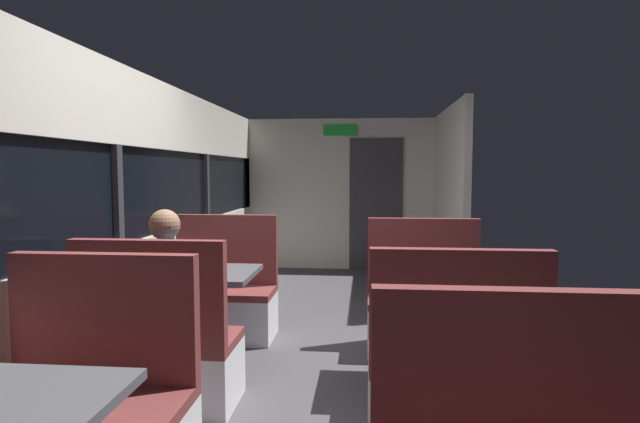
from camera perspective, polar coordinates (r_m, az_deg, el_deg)
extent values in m
cube|color=#423F44|center=(3.92, -1.12, -18.19)|extent=(3.30, 9.20, 0.02)
cube|color=beige|center=(4.17, -21.69, -10.08)|extent=(0.08, 8.40, 0.95)
cube|color=beige|center=(4.07, -22.33, 11.20)|extent=(0.08, 8.40, 0.60)
cube|color=black|center=(4.05, -22.17, 1.67)|extent=(0.03, 8.40, 0.75)
cube|color=#2D2D30|center=(4.03, -21.79, 1.67)|extent=(0.06, 0.08, 0.75)
cube|color=#2D2D30|center=(5.98, -12.64, 2.71)|extent=(0.06, 0.08, 0.75)
cube|color=#2D2D30|center=(8.01, -8.04, 3.21)|extent=(0.06, 0.08, 0.75)
cube|color=beige|center=(7.81, 2.24, 1.94)|extent=(2.90, 0.08, 2.30)
cube|color=#333338|center=(7.76, 6.28, 0.79)|extent=(0.80, 0.04, 2.00)
cube|color=green|center=(7.77, 2.24, 9.08)|extent=(0.50, 0.03, 0.16)
cube|color=beige|center=(6.69, 14.22, 1.36)|extent=(0.08, 2.40, 2.30)
cube|color=brown|center=(2.74, -24.95, -19.17)|extent=(0.95, 0.50, 0.06)
cube|color=brown|center=(2.80, -23.01, -10.93)|extent=(0.95, 0.08, 0.65)
cylinder|color=#9E9EA3|center=(4.13, -13.61, -11.83)|extent=(0.10, 0.10, 0.70)
cube|color=#4C4C51|center=(4.04, -13.70, -6.78)|extent=(0.90, 0.70, 0.04)
cube|color=silver|center=(3.59, -17.10, -17.03)|extent=(0.95, 0.50, 0.39)
cube|color=brown|center=(3.52, -17.18, -13.62)|extent=(0.95, 0.50, 0.06)
cube|color=brown|center=(3.24, -18.76, -8.72)|extent=(0.95, 0.08, 0.65)
cube|color=silver|center=(4.77, -10.97, -11.46)|extent=(0.95, 0.50, 0.39)
cube|color=brown|center=(4.72, -11.02, -8.83)|extent=(0.95, 0.50, 0.06)
cube|color=brown|center=(4.85, -10.39, -4.18)|extent=(0.95, 0.08, 0.65)
cube|color=brown|center=(1.98, 20.26, -17.35)|extent=(0.95, 0.08, 0.65)
cylinder|color=#9E9EA3|center=(3.76, 12.86, -13.44)|extent=(0.10, 0.10, 0.70)
cube|color=#4C4C51|center=(3.67, 12.96, -7.93)|extent=(0.90, 0.70, 0.04)
cube|color=silver|center=(3.21, 14.47, -19.69)|extent=(0.95, 0.50, 0.39)
cube|color=brown|center=(3.12, 14.56, -15.92)|extent=(0.95, 0.50, 0.06)
cube|color=brown|center=(2.82, 15.41, -10.62)|extent=(0.95, 0.08, 0.65)
cube|color=silver|center=(4.43, 11.66, -12.73)|extent=(0.95, 0.50, 0.39)
cube|color=brown|center=(4.37, 11.71, -9.91)|extent=(0.95, 0.50, 0.06)
cube|color=brown|center=(4.50, 11.48, -4.87)|extent=(0.95, 0.08, 0.65)
cube|color=#26262D|center=(3.58, -17.11, -16.59)|extent=(0.30, 0.36, 0.45)
cube|color=#3F598C|center=(3.47, -17.00, -8.19)|extent=(0.34, 0.22, 0.60)
sphere|color=#8C664C|center=(3.43, -17.03, -1.42)|extent=(0.20, 0.20, 0.20)
cylinder|color=#3F598C|center=(3.71, -18.83, -7.12)|extent=(0.07, 0.28, 0.07)
cylinder|color=#3F598C|center=(3.57, -12.90, -7.45)|extent=(0.07, 0.28, 0.07)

